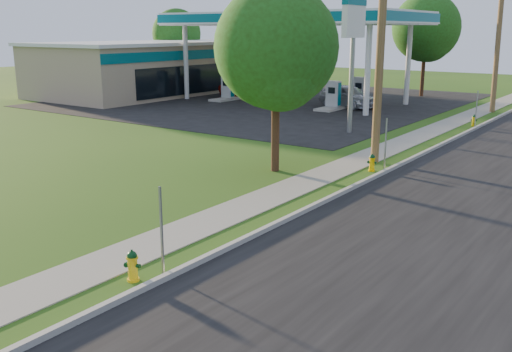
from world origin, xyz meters
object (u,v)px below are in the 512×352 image
at_px(hydrant_far, 474,120).
at_px(hydrant_near, 132,266).
at_px(utility_pole_mid, 381,36).
at_px(tree_lot, 427,30).
at_px(fuel_pump_sw, 258,87).
at_px(fuel_pump_nw, 228,91).
at_px(hydrant_mid, 372,163).
at_px(tree_verge, 277,52).
at_px(utility_pole_far, 498,36).
at_px(fuel_pump_se, 360,94).
at_px(car_red, 253,88).
at_px(tree_back, 177,35).
at_px(price_pylon, 354,25).
at_px(car_silver, 348,96).
at_px(fuel_pump_ne, 333,99).

bearing_deg(hydrant_far, hydrant_near, -90.36).
bearing_deg(utility_pole_mid, hydrant_far, 86.53).
bearing_deg(tree_lot, hydrant_near, -78.91).
relative_size(fuel_pump_sw, tree_lot, 0.40).
bearing_deg(fuel_pump_nw, hydrant_mid, -38.04).
bearing_deg(fuel_pump_nw, tree_verge, -46.87).
bearing_deg(hydrant_mid, fuel_pump_sw, 135.01).
bearing_deg(hydrant_near, utility_pole_far, 90.99).
xyz_separation_m(fuel_pump_se, car_red, (-8.41, -1.50, 0.01)).
distance_m(fuel_pump_nw, tree_back, 16.28).
height_order(fuel_pump_sw, price_pylon, price_pylon).
distance_m(utility_pole_far, price_pylon, 13.11).
bearing_deg(car_silver, tree_lot, 11.07).
bearing_deg(fuel_pump_ne, hydrant_far, -8.90).
distance_m(utility_pole_far, car_silver, 10.12).
distance_m(utility_pole_mid, car_silver, 17.50).
height_order(fuel_pump_ne, car_silver, fuel_pump_ne).
bearing_deg(tree_verge, price_pylon, 99.53).
xyz_separation_m(fuel_pump_nw, car_red, (0.59, 2.50, 0.01)).
relative_size(utility_pole_far, hydrant_mid, 14.04).
relative_size(utility_pole_far, price_pylon, 1.39).
xyz_separation_m(price_pylon, tree_verge, (1.52, -9.07, -1.03)).
bearing_deg(fuel_pump_ne, hydrant_mid, -56.82).
bearing_deg(tree_lot, utility_pole_mid, -74.23).
height_order(fuel_pump_se, car_silver, fuel_pump_se).
distance_m(fuel_pump_ne, hydrant_near, 28.03).
xyz_separation_m(tree_lot, tree_back, (-24.34, -2.49, -0.48)).
relative_size(price_pylon, hydrant_far, 10.34).
bearing_deg(tree_back, car_silver, -17.24).
height_order(utility_pole_mid, hydrant_far, utility_pole_mid).
relative_size(fuel_pump_ne, hydrant_far, 4.83).
bearing_deg(tree_lot, price_pylon, -81.12).
xyz_separation_m(fuel_pump_ne, car_red, (-8.41, 2.50, 0.01)).
bearing_deg(tree_lot, fuel_pump_se, -106.46).
distance_m(fuel_pump_se, tree_back, 23.06).
relative_size(fuel_pump_nw, price_pylon, 0.47).
bearing_deg(car_red, fuel_pump_se, -98.63).
bearing_deg(tree_back, utility_pole_far, -6.60).
bearing_deg(tree_verge, fuel_pump_ne, 111.48).
height_order(price_pylon, car_red, price_pylon).
height_order(utility_pole_far, car_silver, utility_pole_far).
bearing_deg(utility_pole_far, hydrant_near, -89.01).
distance_m(hydrant_far, car_red, 18.45).
bearing_deg(hydrant_mid, fuel_pump_nw, 141.96).
relative_size(fuel_pump_ne, fuel_pump_se, 1.00).
xyz_separation_m(utility_pole_far, tree_back, (-31.14, 3.61, -0.13)).
distance_m(utility_pole_far, hydrant_near, 31.71).
distance_m(fuel_pump_nw, car_red, 2.57).
height_order(utility_pole_mid, fuel_pump_sw, utility_pole_mid).
relative_size(fuel_pump_ne, tree_lot, 0.40).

